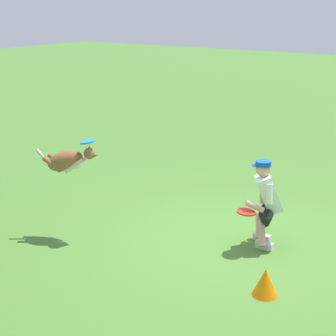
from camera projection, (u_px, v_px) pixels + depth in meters
ground_plane at (230, 241)px, 8.21m from camera, size 60.00×60.00×0.00m
person at (266, 201)px, 7.89m from camera, size 0.54×0.71×1.29m
dog at (68, 161)px, 8.11m from camera, size 0.95×0.50×0.48m
frisbee_flying at (87, 142)px, 7.95m from camera, size 0.27×0.26×0.07m
frisbee_held at (246, 212)px, 7.70m from camera, size 0.38×0.38×0.05m
training_cone at (265, 282)px, 6.66m from camera, size 0.32×0.32×0.36m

